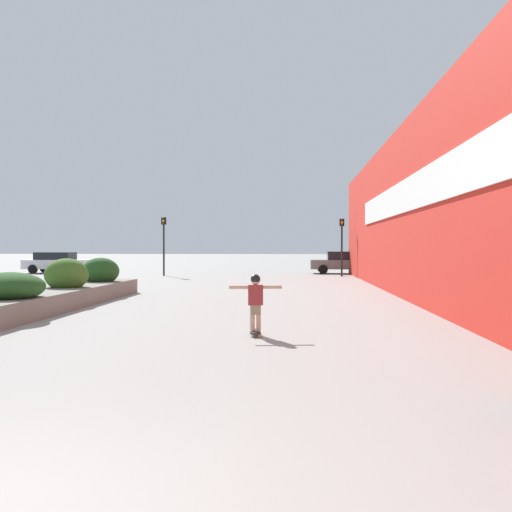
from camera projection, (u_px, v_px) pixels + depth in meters
The scene contains 8 objects.
building_wall_right at pixel (429, 205), 16.74m from camera, with size 0.67×42.79×5.98m.
planter_box at pixel (42, 294), 15.66m from camera, with size 1.70×13.40×1.42m.
skateboard at pixel (255, 332), 11.30m from camera, with size 0.27×0.65×0.09m.
skateboarder at pixel (255, 297), 11.29m from camera, with size 1.05×0.21×1.12m.
car_leftmost at pixel (343, 262), 38.33m from camera, with size 4.24×1.88×1.48m.
car_center_left at pixel (57, 262), 38.94m from camera, with size 4.36×1.99×1.43m.
traffic_light_left at pixel (164, 236), 35.19m from camera, with size 0.28×0.30×3.62m.
traffic_light_right at pixel (342, 237), 34.39m from camera, with size 0.28×0.30×3.49m.
Camera 1 is at (2.31, -3.16, 1.75)m, focal length 40.00 mm.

